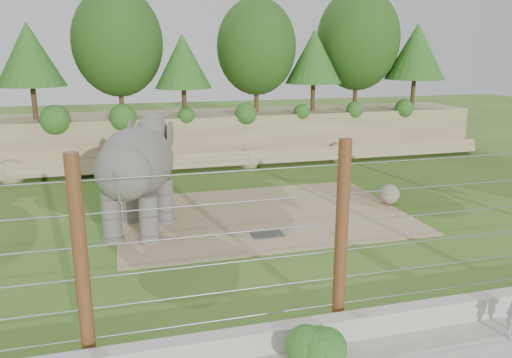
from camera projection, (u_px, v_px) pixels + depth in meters
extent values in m
plane|color=#37691C|center=(274.00, 247.00, 14.79)|extent=(90.00, 90.00, 0.00)
cube|color=#837053|center=(201.00, 136.00, 26.62)|extent=(30.00, 4.00, 2.50)
cube|color=#837053|center=(209.00, 162.00, 24.70)|extent=(30.00, 1.37, 1.07)
cylinder|color=#3F2B19|center=(34.00, 103.00, 23.59)|extent=(0.24, 0.24, 1.58)
sphere|color=#164312|center=(29.00, 56.00, 23.06)|extent=(3.60, 3.60, 3.60)
cylinder|color=#3F2B19|center=(121.00, 96.00, 25.04)|extent=(0.24, 0.24, 1.92)
sphere|color=#164312|center=(118.00, 42.00, 24.40)|extent=(4.40, 4.40, 4.40)
cylinder|color=#3F2B19|center=(184.00, 102.00, 24.76)|extent=(0.24, 0.24, 1.40)
sphere|color=#164312|center=(183.00, 63.00, 24.29)|extent=(3.20, 3.20, 3.20)
cylinder|color=#3F2B19|center=(256.00, 94.00, 26.67)|extent=(0.24, 0.24, 1.82)
sphere|color=#164312|center=(256.00, 47.00, 26.06)|extent=(4.16, 4.16, 4.16)
cylinder|color=#3F2B19|center=(313.00, 97.00, 26.92)|extent=(0.24, 0.24, 1.50)
sphere|color=#164312|center=(314.00, 58.00, 26.42)|extent=(3.44, 3.44, 3.44)
cylinder|color=#3F2B19|center=(355.00, 90.00, 28.57)|extent=(0.24, 0.24, 2.03)
sphere|color=#164312|center=(358.00, 40.00, 27.88)|extent=(4.64, 4.64, 4.64)
cylinder|color=#3F2B19|center=(413.00, 94.00, 28.27)|extent=(0.24, 0.24, 1.64)
sphere|color=#164312|center=(416.00, 53.00, 27.71)|extent=(3.76, 3.76, 3.76)
cube|color=tan|center=(262.00, 215.00, 17.72)|extent=(10.00, 7.00, 0.02)
cube|color=#262628|center=(268.00, 235.00, 15.72)|extent=(1.00, 0.60, 0.03)
sphere|color=gray|center=(389.00, 194.00, 18.85)|extent=(0.76, 0.76, 0.76)
cube|color=#A6A59B|center=(348.00, 326.00, 10.06)|extent=(26.00, 0.35, 0.50)
cylinder|color=#572C15|center=(81.00, 263.00, 8.80)|extent=(0.26, 0.26, 4.00)
cylinder|color=#572C15|center=(341.00, 236.00, 10.09)|extent=(0.26, 0.26, 4.00)
cylinder|color=gray|center=(338.00, 304.00, 10.46)|extent=(20.00, 0.02, 0.02)
cylinder|color=gray|center=(339.00, 277.00, 10.31)|extent=(20.00, 0.02, 0.02)
cylinder|color=gray|center=(341.00, 250.00, 10.17)|extent=(20.00, 0.02, 0.02)
cylinder|color=gray|center=(342.00, 222.00, 10.02)|extent=(20.00, 0.02, 0.02)
cylinder|color=gray|center=(343.00, 194.00, 9.87)|extent=(20.00, 0.02, 0.02)
cylinder|color=gray|center=(345.00, 164.00, 9.72)|extent=(20.00, 0.02, 0.02)
sphere|color=#1C5318|center=(316.00, 349.00, 9.01)|extent=(0.80, 0.80, 0.80)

